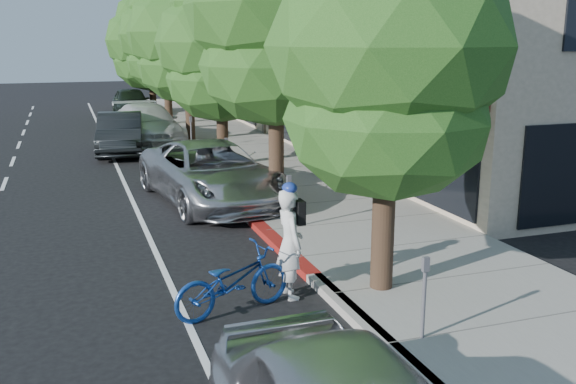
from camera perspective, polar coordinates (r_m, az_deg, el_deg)
name	(u,v)px	position (r m, az deg, el deg)	size (l,w,h in m)	color
ground	(296,264)	(13.15, 0.70, -6.41)	(120.00, 120.00, 0.00)	black
sidewalk	(279,175)	(21.14, -0.81, 1.48)	(4.60, 56.00, 0.15)	gray
curb	(211,180)	(20.55, -6.90, 1.03)	(0.30, 56.00, 0.15)	#9E998E
curb_red_segment	(280,246)	(14.02, -0.69, -4.81)	(0.32, 4.00, 0.15)	maroon
storefront_building	(355,58)	(32.70, 5.93, 11.73)	(10.00, 36.00, 7.00)	beige
street_tree_0	(389,53)	(10.90, 9.00, 12.14)	(4.14, 4.14, 6.87)	black
street_tree_1	(276,11)	(16.45, -1.10, 15.81)	(4.60, 4.60, 8.18)	black
street_tree_2	(220,45)	(22.22, -6.03, 12.84)	(4.45, 4.45, 6.95)	black
street_tree_3	(187,35)	(28.09, -8.95, 13.64)	(5.11, 5.11, 7.64)	black
street_tree_4	(165,37)	(34.01, -10.84, 13.41)	(4.83, 4.83, 7.47)	black
street_tree_5	(150,42)	(39.95, -12.15, 12.92)	(5.37, 5.37, 7.25)	black
cyclist	(290,244)	(11.26, 0.15, -4.60)	(0.72, 0.47, 1.97)	silver
bicycle	(233,281)	(10.76, -4.94, -7.90)	(0.75, 2.14, 1.12)	navy
silver_suv	(212,173)	(17.90, -6.81, 1.69)	(2.80, 6.07, 1.69)	#BABAC0
dark_sedan	(120,133)	(26.46, -14.69, 5.07)	(1.69, 4.84, 1.60)	black
white_pickup	(148,124)	(28.60, -12.38, 5.90)	(2.36, 5.81, 1.69)	silver
dark_suv_far	(131,102)	(39.08, -13.78, 7.78)	(1.97, 4.89, 1.66)	black
pedestrian	(315,141)	(22.47, 2.41, 4.57)	(0.82, 0.64, 1.69)	black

